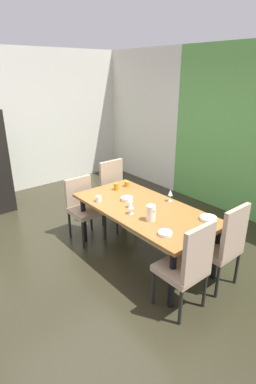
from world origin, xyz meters
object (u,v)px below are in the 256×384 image
(cup_near_shelf, at_px, (98,199))
(pitcher_front, at_px, (151,213))
(chair_left_far, at_px, (116,192))
(cup_east, at_px, (127,184))
(wine_glass_center, at_px, (131,206))
(cup_left, at_px, (116,187))
(serving_bowl_corner, at_px, (165,233))
(serving_bowl_near_window, at_px, (127,199))
(chair_right_far, at_px, (223,244))
(chair_right_near, at_px, (188,265))
(wine_glass_north, at_px, (170,193))
(dining_table, at_px, (144,213))
(chair_left_near, at_px, (84,205))
(serving_bowl_west, at_px, (208,218))
(wine_glass_right, at_px, (130,200))

(cup_near_shelf, height_order, pitcher_front, pitcher_front)
(chair_left_far, xyz_separation_m, cup_east, (0.28, -0.00, 0.22))
(chair_left_far, xyz_separation_m, wine_glass_center, (1.03, -0.55, 0.29))
(wine_glass_center, height_order, cup_left, wine_glass_center)
(serving_bowl_corner, distance_m, serving_bowl_near_window, 0.99)
(chair_right_far, bearing_deg, cup_left, 97.23)
(chair_right_near, relative_size, serving_bowl_near_window, 6.54)
(chair_left_far, bearing_deg, cup_near_shelf, 36.40)
(cup_left, bearing_deg, cup_east, 92.89)
(chair_left_far, relative_size, cup_near_shelf, 13.77)
(serving_bowl_near_window, height_order, cup_left, cup_left)
(chair_right_far, relative_size, wine_glass_north, 6.44)
(serving_bowl_corner, bearing_deg, chair_left_far, 160.08)
(serving_bowl_corner, distance_m, cup_left, 1.40)
(serving_bowl_corner, xyz_separation_m, serving_bowl_near_window, (-0.95, 0.26, 0.00))
(serving_bowl_corner, relative_size, serving_bowl_near_window, 0.96)
(dining_table, xyz_separation_m, cup_east, (-0.70, 0.30, 0.12))
(dining_table, height_order, serving_bowl_corner, serving_bowl_corner)
(wine_glass_center, bearing_deg, dining_table, 98.96)
(serving_bowl_corner, bearing_deg, chair_left_near, -179.57)
(serving_bowl_west, bearing_deg, pitcher_front, -128.24)
(chair_left_far, xyz_separation_m, cup_near_shelf, (0.48, -0.64, 0.22))
(serving_bowl_west, relative_size, cup_near_shelf, 2.55)
(chair_left_far, distance_m, serving_bowl_corner, 1.75)
(dining_table, xyz_separation_m, pitcher_front, (0.32, -0.18, 0.17))
(cup_near_shelf, height_order, cup_east, cup_east)
(dining_table, bearing_deg, chair_left_near, -162.72)
(wine_glass_right, height_order, serving_bowl_west, wine_glass_right)
(wine_glass_north, xyz_separation_m, cup_near_shelf, (-0.59, -0.74, -0.08))
(wine_glass_north, distance_m, serving_bowl_west, 0.66)
(serving_bowl_corner, height_order, cup_near_shelf, cup_near_shelf)
(chair_right_near, xyz_separation_m, chair_left_near, (-1.96, 0.00, -0.04))
(serving_bowl_west, bearing_deg, serving_bowl_corner, -96.96)
(cup_left, bearing_deg, dining_table, -7.43)
(serving_bowl_near_window, distance_m, serving_bowl_west, 1.09)
(wine_glass_right, xyz_separation_m, cup_east, (-0.60, 0.44, -0.07))
(wine_glass_center, bearing_deg, pitcher_front, 13.83)
(chair_right_far, xyz_separation_m, cup_near_shelf, (-1.50, -0.64, 0.22))
(dining_table, xyz_separation_m, chair_left_near, (-0.97, -0.30, -0.15))
(dining_table, height_order, serving_bowl_near_window, serving_bowl_near_window)
(wine_glass_right, distance_m, cup_left, 0.63)
(chair_right_far, distance_m, chair_left_far, 1.97)
(chair_left_near, bearing_deg, wine_glass_north, 123.67)
(chair_left_far, relative_size, cup_east, 13.55)
(cup_near_shelf, bearing_deg, chair_left_near, 175.22)
(chair_left_far, bearing_deg, serving_bowl_near_window, 64.13)
(chair_right_near, bearing_deg, wine_glass_north, 52.41)
(chair_right_near, bearing_deg, dining_table, 72.91)
(chair_left_far, xyz_separation_m, serving_bowl_west, (1.71, 0.04, 0.20))
(chair_right_near, xyz_separation_m, cup_east, (-1.69, 0.60, 0.22))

